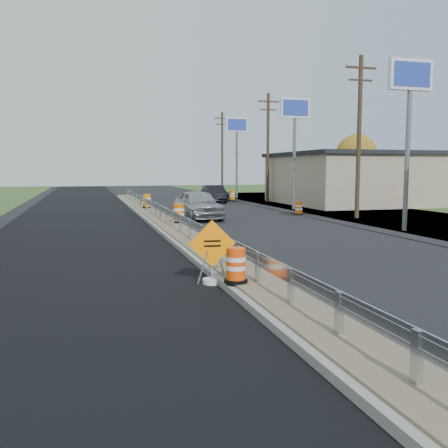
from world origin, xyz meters
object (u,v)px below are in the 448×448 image
object	(u,v)px
barrel_median_far	(147,201)
car_silver	(198,204)
caution_sign	(212,268)
barrel_shoulder_near	(299,208)
barrel_median_mid	(179,213)
barrel_shoulder_far	(232,196)
car_dark_mid	(214,194)
barrel_median_near	(236,266)

from	to	relation	value
barrel_median_far	car_silver	distance (m)	6.58
caution_sign	barrel_shoulder_near	distance (m)	19.96
barrel_median_mid	barrel_median_far	bearing A→B (deg)	92.17
barrel_median_far	barrel_shoulder_far	size ratio (longest dim) A/B	1.00
barrel_median_mid	car_dark_mid	world-z (taller)	car_dark_mid
barrel_median_mid	barrel_shoulder_near	size ratio (longest dim) A/B	1.16
barrel_median_mid	car_dark_mid	bearing A→B (deg)	70.05
barrel_median_mid	barrel_shoulder_far	bearing A→B (deg)	66.28
barrel_shoulder_far	car_dark_mid	distance (m)	2.95
caution_sign	car_silver	xyz separation A→B (m)	(3.31, 16.36, 0.43)
barrel_median_near	barrel_shoulder_near	xyz separation A→B (m)	(9.75, 18.13, -0.23)
barrel_shoulder_far	barrel_shoulder_near	bearing A→B (deg)	-90.00
car_silver	car_dark_mid	distance (m)	14.65
car_dark_mid	barrel_shoulder_far	bearing A→B (deg)	43.12
caution_sign	barrel_median_mid	size ratio (longest dim) A/B	1.69
barrel_median_far	car_dark_mid	distance (m)	10.31
barrel_median_near	barrel_shoulder_far	xyz separation A→B (m)	(9.75, 33.13, -0.18)
barrel_shoulder_near	barrel_median_mid	bearing A→B (deg)	-151.58
barrel_shoulder_far	car_silver	xyz separation A→B (m)	(-6.79, -15.85, 0.40)
car_silver	caution_sign	bearing A→B (deg)	-105.21
car_silver	car_dark_mid	xyz separation A→B (m)	(4.58, 13.92, -0.11)
caution_sign	car_silver	world-z (taller)	car_silver
barrel_median_far	barrel_shoulder_near	xyz separation A→B (m)	(9.03, -5.33, -0.28)
barrel_median_near	barrel_shoulder_far	size ratio (longest dim) A/B	0.88
barrel_shoulder_near	caution_sign	bearing A→B (deg)	-120.40
barrel_median_mid	barrel_shoulder_far	size ratio (longest dim) A/B	1.03
barrel_shoulder_near	barrel_shoulder_far	distance (m)	15.00
barrel_median_mid	caution_sign	bearing A→B (deg)	-96.60
barrel_median_mid	barrel_shoulder_near	world-z (taller)	barrel_median_mid
barrel_median_mid	car_silver	size ratio (longest dim) A/B	0.19
barrel_median_far	barrel_shoulder_near	size ratio (longest dim) A/B	1.13
barrel_shoulder_near	car_silver	distance (m)	6.85
barrel_median_far	barrel_shoulder_near	world-z (taller)	barrel_median_far
barrel_median_near	barrel_median_mid	distance (m)	13.50
barrel_shoulder_near	barrel_median_far	bearing A→B (deg)	149.44
barrel_shoulder_near	barrel_shoulder_far	size ratio (longest dim) A/B	0.89
barrel_median_far	barrel_shoulder_near	distance (m)	10.49
car_dark_mid	barrel_median_mid	bearing A→B (deg)	-108.02
barrel_median_near	barrel_shoulder_near	world-z (taller)	barrel_median_near
caution_sign	barrel_median_far	world-z (taller)	caution_sign
caution_sign	barrel_shoulder_near	size ratio (longest dim) A/B	1.96
barrel_median_mid	barrel_median_far	size ratio (longest dim) A/B	1.03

